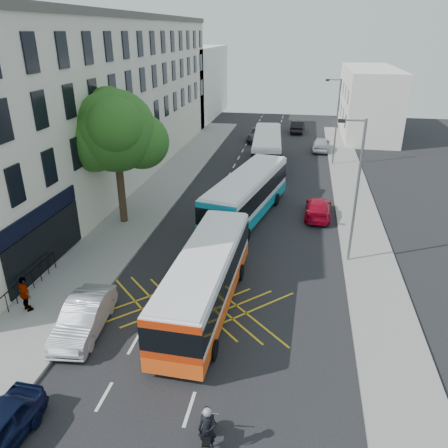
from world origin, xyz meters
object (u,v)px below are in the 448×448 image
at_px(bus_near, 205,279).
at_px(lamp_near, 356,186).
at_px(parked_car_silver, 84,317).
at_px(pedestrian_far, 25,294).
at_px(motorbike, 208,431).
at_px(distant_car_dark, 298,127).
at_px(lamp_far, 336,118).
at_px(bus_far, 267,149).
at_px(street_tree, 115,132).
at_px(distant_car_silver, 321,144).
at_px(red_hatchback, 318,208).
at_px(distant_car_grey, 258,135).
at_px(bus_mid, 247,195).

bearing_deg(bus_near, lamp_near, 41.50).
distance_m(parked_car_silver, pedestrian_far, 3.40).
bearing_deg(motorbike, distant_car_dark, 84.31).
relative_size(lamp_far, bus_far, 0.71).
xyz_separation_m(street_tree, lamp_far, (14.71, 17.03, -1.68)).
distance_m(motorbike, distant_car_silver, 39.23).
relative_size(bus_near, distant_car_silver, 2.36).
xyz_separation_m(red_hatchback, distant_car_silver, (0.61, 18.96, 0.11)).
bearing_deg(bus_far, red_hatchback, -72.63).
height_order(lamp_far, distant_car_grey, lamp_far).
distance_m(distant_car_dark, pedestrian_far, 43.99).
relative_size(lamp_far, pedestrian_far, 4.51).
distance_m(lamp_far, red_hatchback, 14.12).
relative_size(street_tree, distant_car_dark, 1.93).
height_order(lamp_far, bus_near, lamp_far).
height_order(bus_mid, motorbike, bus_mid).
height_order(bus_near, bus_mid, bus_mid).
distance_m(parked_car_silver, red_hatchback, 18.28).
relative_size(red_hatchback, distant_car_dark, 0.98).
bearing_deg(motorbike, red_hatchback, 75.66).
bearing_deg(motorbike, distant_car_silver, 79.81).
bearing_deg(pedestrian_far, red_hatchback, -102.28).
relative_size(lamp_far, bus_near, 0.77).
height_order(bus_far, distant_car_dark, bus_far).
height_order(red_hatchback, distant_car_dark, distant_car_dark).
distance_m(bus_mid, distant_car_grey, 23.72).
bearing_deg(parked_car_silver, bus_far, 72.88).
xyz_separation_m(distant_car_grey, distant_car_silver, (7.30, -3.59, 0.02)).
bearing_deg(bus_far, lamp_far, 7.54).
xyz_separation_m(distant_car_grey, pedestrian_far, (-6.88, -36.87, 0.31)).
height_order(motorbike, red_hatchback, motorbike).
bearing_deg(lamp_near, bus_far, 108.62).
height_order(lamp_far, motorbike, lamp_far).
height_order(bus_near, motorbike, bus_near).
relative_size(motorbike, distant_car_grey, 0.39).
xyz_separation_m(street_tree, distant_car_grey, (6.49, 26.12, -5.56)).
distance_m(bus_far, distant_car_grey, 10.60).
relative_size(bus_far, distant_car_grey, 2.15).
bearing_deg(lamp_near, distant_car_dark, 96.08).
xyz_separation_m(bus_mid, parked_car_silver, (-5.30, -14.02, -0.92)).
xyz_separation_m(street_tree, bus_mid, (8.21, 2.48, -4.63)).
relative_size(lamp_near, bus_far, 0.71).
relative_size(parked_car_silver, distant_car_grey, 0.86).
bearing_deg(bus_mid, street_tree, -151.32).
xyz_separation_m(lamp_far, bus_mid, (-6.49, -14.56, -2.95)).
relative_size(bus_near, bus_far, 0.92).
bearing_deg(parked_car_silver, pedestrian_far, 160.80).
bearing_deg(distant_car_dark, bus_far, 83.94).
relative_size(bus_near, motorbike, 5.15).
bearing_deg(distant_car_grey, lamp_near, -72.97).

